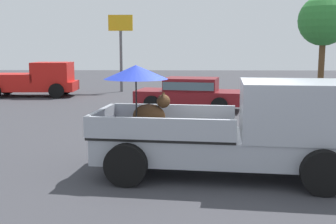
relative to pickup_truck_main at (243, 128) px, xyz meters
name	(u,v)px	position (x,y,z in m)	size (l,w,h in m)	color
ground_plane	(222,174)	(-0.39, 0.05, -0.97)	(80.00, 80.00, 0.00)	#38383D
pickup_truck_main	(243,128)	(0.00, 0.00, 0.00)	(5.23, 2.71, 2.19)	black
pickup_truck_red	(34,80)	(-8.93, 13.60, -0.10)	(4.86, 2.31, 1.80)	black
parked_sedan_near	(190,92)	(-0.82, 8.89, -0.23)	(4.56, 2.60, 1.33)	black
motel_sign	(121,37)	(-4.65, 16.10, 2.17)	(1.40, 0.16, 4.42)	#59595B
tree_by_lot	(324,21)	(6.39, 14.49, 2.98)	(2.68, 2.68, 5.33)	brown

